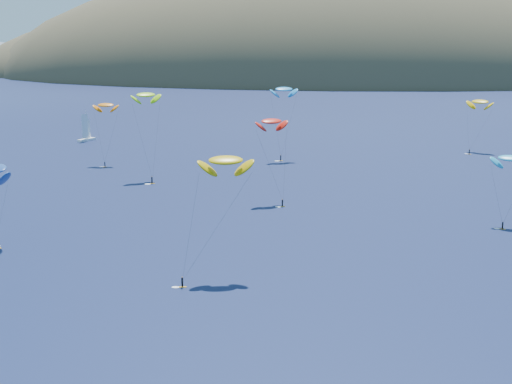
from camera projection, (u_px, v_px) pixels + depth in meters
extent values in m
ellipsoid|color=#3D3526|center=(331.00, 90.00, 620.15)|extent=(600.00, 300.00, 210.00)
ellipsoid|color=#3D3526|center=(159.00, 80.00, 662.94)|extent=(340.00, 240.00, 120.00)
ellipsoid|color=slate|center=(12.00, 65.00, 806.52)|extent=(240.00, 180.00, 44.00)
cube|color=white|center=(87.00, 140.00, 274.20)|extent=(5.32, 8.24, 0.97)
cylinder|color=white|center=(86.00, 125.00, 273.41)|extent=(0.15, 0.15, 11.31)
cube|color=orange|center=(105.00, 167.00, 224.20)|extent=(1.30, 0.51, 0.07)
cylinder|color=black|center=(105.00, 164.00, 224.02)|extent=(0.30, 0.30, 1.35)
sphere|color=#8C6047|center=(105.00, 162.00, 223.84)|extent=(0.23, 0.23, 0.23)
ellipsoid|color=orange|center=(106.00, 105.00, 226.74)|extent=(8.14, 4.50, 4.33)
cube|color=orange|center=(182.00, 287.00, 122.19)|extent=(1.47, 0.70, 0.08)
cylinder|color=black|center=(182.00, 282.00, 121.98)|extent=(0.33, 0.33, 1.52)
sphere|color=#8C6047|center=(182.00, 277.00, 121.78)|extent=(0.25, 0.25, 0.25)
ellipsoid|color=#CAA608|center=(226.00, 160.00, 125.58)|extent=(10.14, 6.27, 5.26)
cube|color=orange|center=(152.00, 184.00, 200.84)|extent=(1.60, 1.27, 0.09)
cylinder|color=black|center=(152.00, 180.00, 200.61)|extent=(0.38, 0.38, 1.72)
sphere|color=#8C6047|center=(152.00, 177.00, 200.38)|extent=(0.29, 0.29, 0.29)
ellipsoid|color=#9EE812|center=(146.00, 95.00, 205.17)|extent=(9.39, 8.06, 4.80)
cube|color=orange|center=(281.00, 161.00, 234.16)|extent=(1.60, 0.99, 0.09)
cylinder|color=black|center=(281.00, 158.00, 233.94)|extent=(0.36, 0.36, 1.65)
sphere|color=#8C6047|center=(281.00, 155.00, 233.72)|extent=(0.28, 0.28, 0.28)
ellipsoid|color=#1C83CD|center=(284.00, 89.00, 233.97)|extent=(9.98, 7.28, 5.06)
cube|color=orange|center=(502.00, 229.00, 156.56)|extent=(1.39, 0.75, 0.07)
cylinder|color=black|center=(503.00, 225.00, 156.37)|extent=(0.31, 0.31, 1.43)
sphere|color=#8C6047|center=(503.00, 222.00, 156.18)|extent=(0.24, 0.24, 0.24)
ellipsoid|color=#1E95C3|center=(510.00, 158.00, 158.47)|extent=(8.76, 5.86, 4.48)
cube|color=orange|center=(282.00, 206.00, 175.83)|extent=(1.47, 1.02, 0.08)
cylinder|color=black|center=(282.00, 203.00, 175.62)|extent=(0.34, 0.34, 1.54)
sphere|color=#8C6047|center=(282.00, 199.00, 175.41)|extent=(0.26, 0.26, 0.26)
ellipsoid|color=red|center=(271.00, 121.00, 178.60)|extent=(9.16, 7.20, 4.64)
cube|color=orange|center=(469.00, 154.00, 245.99)|extent=(1.35, 1.06, 0.07)
cylinder|color=black|center=(469.00, 152.00, 245.79)|extent=(0.32, 0.32, 1.45)
sphere|color=#8C6047|center=(469.00, 149.00, 245.60)|extent=(0.24, 0.24, 0.24)
ellipsoid|color=#E5B40A|center=(480.00, 102.00, 250.05)|extent=(10.10, 8.60, 5.15)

